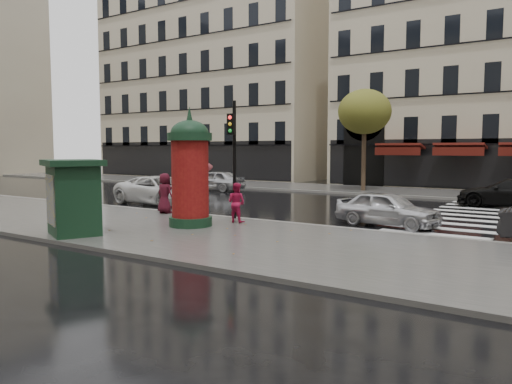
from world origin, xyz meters
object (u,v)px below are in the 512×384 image
Objects in this scene: morris_column at (190,169)px; newsstand at (73,196)px; man_burgundy at (165,193)px; traffic_light at (233,147)px; car_far_silver at (215,181)px; car_silver at (388,209)px; car_black at (510,193)px; car_white at (161,190)px; woman_umbrella at (196,181)px; woman_red at (236,203)px.

newsstand is (-1.89, -3.38, -0.78)m from morris_column.
traffic_light is at bearing -172.24° from man_burgundy.
car_silver is at bearing 55.02° from car_far_silver.
newsstand is at bearing -34.77° from car_black.
newsstand is 9.56m from car_white.
woman_umbrella is 2.09m from traffic_light.
car_white is at bearing 14.65° from car_far_silver.
woman_umbrella is 0.57× the size of car_far_silver.
car_far_silver is at bearing 131.35° from traffic_light.
newsstand reaches higher than woman_umbrella.
man_burgundy is 0.44× the size of car_silver.
car_black is at bearing 58.38° from morris_column.
newsstand is at bearing 19.25° from car_far_silver.
car_black is (11.63, 11.67, -0.27)m from man_burgundy.
car_far_silver is (-9.41, 10.69, -2.17)m from traffic_light.
man_burgundy is (-2.86, 1.31, -0.69)m from woman_umbrella.
newsstand is (-2.74, -4.94, 0.48)m from woman_red.
car_white is at bearing 118.27° from newsstand.
man_burgundy is at bearing -174.66° from traffic_light.
newsstand reaches higher than man_burgundy.
morris_column is (-0.85, -1.57, 1.26)m from woman_red.
traffic_light is 6.26m from newsstand.
man_burgundy is 9.07m from car_silver.
car_far_silver is (-7.36, 16.40, -0.63)m from newsstand.
morris_column is at bearing 150.07° from man_burgundy.
newsstand is at bearing -110.80° from woman_umbrella.
woman_red is 5.52m from car_silver.
car_black is at bearing -122.72° from woman_red.
car_white is at bearing 157.69° from traffic_light.
car_far_silver is at bearing 67.43° from car_silver.
traffic_light reaches higher than man_burgundy.
car_white is (-11.95, 0.56, 0.08)m from car_silver.
morris_column is (3.20, -2.02, 1.15)m from man_burgundy.
newsstand is at bearing -119.23° from morris_column.
traffic_light is (-0.69, 0.77, 2.02)m from woman_red.
car_white is 1.27× the size of car_far_silver.
morris_column is 8.26m from car_white.
traffic_light is 1.20× the size of car_silver.
woman_red is 0.30× the size of car_black.
car_white is (-6.07, 4.32, -0.93)m from woman_umbrella.
morris_column reaches higher than woman_red.
newsstand is (-2.04, -5.71, -1.54)m from traffic_light.
morris_column is at bearing 60.90° from woman_red.
man_burgundy is 0.41× the size of car_far_silver.
car_white is at bearing -26.20° from woman_red.
woman_red is 0.87× the size of man_burgundy.
woman_red is at bearing 61.60° from morris_column.
traffic_light reaches higher than car_white.
man_burgundy is at bearing 147.64° from morris_column.
woman_red is at bearing 35.85° from woman_umbrella.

